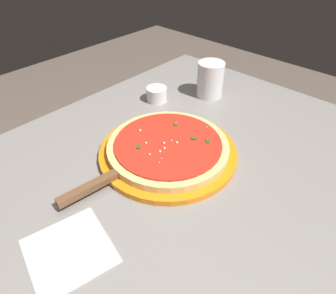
% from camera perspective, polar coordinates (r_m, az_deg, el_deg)
% --- Properties ---
extents(restaurant_table, '(1.04, 0.78, 0.74)m').
position_cam_1_polar(restaurant_table, '(0.75, 0.04, -12.05)').
color(restaurant_table, black).
rests_on(restaurant_table, ground_plane).
extents(serving_plate, '(0.31, 0.31, 0.01)m').
position_cam_1_polar(serving_plate, '(0.68, 0.00, -0.88)').
color(serving_plate, orange).
rests_on(serving_plate, restaurant_table).
extents(pizza, '(0.27, 0.27, 0.02)m').
position_cam_1_polar(pizza, '(0.67, 0.00, 0.21)').
color(pizza, '#DBB26B').
rests_on(pizza, serving_plate).
extents(pizza_server, '(0.22, 0.08, 0.01)m').
position_cam_1_polar(pizza_server, '(0.61, -11.38, -5.93)').
color(pizza_server, silver).
rests_on(pizza_server, serving_plate).
extents(cup_tall_drink, '(0.08, 0.08, 0.10)m').
position_cam_1_polar(cup_tall_drink, '(0.90, 8.04, 12.62)').
color(cup_tall_drink, silver).
rests_on(cup_tall_drink, restaurant_table).
extents(cup_small_sauce, '(0.06, 0.06, 0.04)m').
position_cam_1_polar(cup_small_sauce, '(0.87, -2.18, 10.02)').
color(cup_small_sauce, silver).
rests_on(cup_small_sauce, restaurant_table).
extents(napkin_folded_right, '(0.15, 0.16, 0.00)m').
position_cam_1_polar(napkin_folded_right, '(0.54, -18.30, -18.26)').
color(napkin_folded_right, white).
rests_on(napkin_folded_right, restaurant_table).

